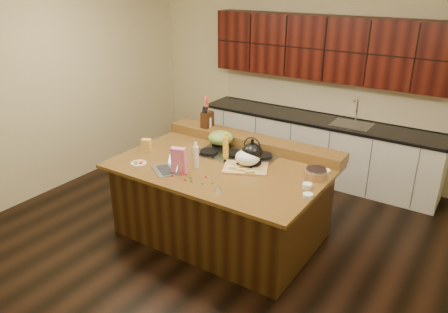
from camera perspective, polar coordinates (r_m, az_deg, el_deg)
The scene contains 31 objects.
room at distance 4.84m, azimuth -0.33°, elevation 3.63°, with size 5.52×5.02×2.72m.
island at distance 5.20m, azimuth -0.30°, elevation -5.63°, with size 2.40×1.60×0.92m.
back_ledge at distance 5.53m, azimuth 3.70°, elevation 2.00°, with size 2.40×0.30×0.12m, color black.
cooktop at distance 5.22m, azimuth 1.51°, elevation 0.24°, with size 0.92×0.52×0.05m.
back_counter at distance 6.72m, azimuth 12.48°, elevation 5.35°, with size 3.70×0.66×2.40m.
kettle at distance 4.93m, azimuth 3.69°, elevation 0.51°, with size 0.24×0.24×0.22m, color black.
green_bowl at distance 5.43m, azimuth -0.44°, elevation 2.47°, with size 0.31×0.31×0.17m, color olive.
laptop at distance 4.86m, azimuth -7.14°, elevation -1.14°, with size 0.42×0.40×0.23m.
oil_bottle at distance 5.10m, azimuth 0.22°, elevation 1.12°, with size 0.07×0.07×0.27m, color gold.
vinegar_bottle at distance 4.89m, azimuth -3.69°, elevation -0.05°, with size 0.06×0.06×0.25m, color silver.
wooden_tray at distance 4.90m, azimuth 3.04°, elevation -0.43°, with size 0.59×0.52×0.20m.
ramekin_a at distance 4.34m, azimuth 10.90°, elevation -5.07°, with size 0.10×0.10×0.04m, color white.
ramekin_b at distance 4.54m, azimuth 10.83°, elevation -3.76°, with size 0.10×0.10×0.04m, color white.
ramekin_c at distance 4.89m, azimuth 13.14°, elevation -1.94°, with size 0.10×0.10×0.04m, color white.
strainer_bowl at distance 4.75m, azimuth 11.90°, elevation -2.30°, with size 0.24×0.24×0.09m, color #996B3F.
kitchen_timer at distance 4.37m, azimuth -0.79°, elevation -4.22°, with size 0.08×0.08×0.07m, color silver.
pink_bag at distance 4.75m, azimuth -5.93°, elevation -0.57°, with size 0.16×0.08×0.29m, color #D76589.
candy_plate at distance 5.11m, azimuth -11.10°, elevation -0.84°, with size 0.18×0.18×0.01m, color white.
package_box at distance 5.42m, azimuth -10.09°, elevation 1.45°, with size 0.11×0.08×0.16m, color gold.
utensil_crock at distance 5.84m, azimuth -2.22°, elevation 4.53°, with size 0.12×0.12×0.14m, color white.
knife_block at distance 5.82m, azimuth -2.20°, elevation 4.85°, with size 0.11×0.17×0.21m, color black.
gumdrop_0 at distance 4.73m, azimuth -6.77°, elevation -2.51°, with size 0.02×0.02×0.02m, color red.
gumdrop_1 at distance 4.60m, azimuth -4.29°, elevation -3.21°, with size 0.02×0.02×0.02m, color #198C26.
gumdrop_2 at distance 4.68m, azimuth -2.35°, elevation -2.66°, with size 0.02×0.02×0.02m, color red.
gumdrop_3 at distance 4.67m, azimuth -4.40°, elevation -2.75°, with size 0.02×0.02×0.02m, color #198C26.
gumdrop_4 at distance 4.75m, azimuth -4.97°, elevation -2.34°, with size 0.02×0.02×0.02m, color red.
gumdrop_5 at distance 4.85m, azimuth -5.40°, elevation -1.80°, with size 0.02×0.02×0.02m, color #198C26.
gumdrop_6 at distance 4.77m, azimuth -5.72°, elevation -2.25°, with size 0.02×0.02×0.02m, color red.
gumdrop_7 at distance 4.54m, azimuth -1.55°, elevation -3.49°, with size 0.02×0.02×0.02m, color #198C26.
gumdrop_8 at distance 4.63m, azimuth -5.14°, elevation -3.04°, with size 0.02×0.02×0.02m, color red.
gumdrop_9 at distance 4.54m, azimuth -2.89°, elevation -3.53°, with size 0.02×0.02×0.02m, color #198C26.
Camera 1 is at (2.53, -3.80, 2.94)m, focal length 35.00 mm.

